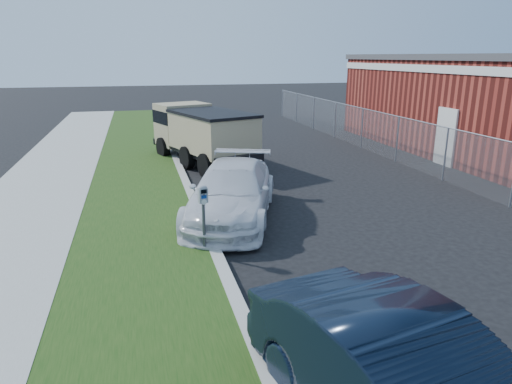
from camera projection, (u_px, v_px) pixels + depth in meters
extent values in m
plane|color=black|center=(326.00, 241.00, 10.48)|extent=(120.00, 120.00, 0.00)
cube|color=gray|center=(201.00, 219.00, 11.69)|extent=(0.25, 50.00, 0.15)
cube|color=#183B10|center=(137.00, 225.00, 11.30)|extent=(3.00, 50.00, 0.13)
cube|color=gray|center=(8.00, 236.00, 10.60)|extent=(3.00, 50.00, 0.14)
plane|color=slate|center=(397.00, 139.00, 18.17)|extent=(0.00, 30.00, 30.00)
cylinder|color=gray|center=(399.00, 117.00, 17.91)|extent=(0.04, 30.00, 0.04)
cylinder|color=gray|center=(445.00, 154.00, 15.39)|extent=(0.06, 0.06, 1.80)
cylinder|color=gray|center=(397.00, 139.00, 18.17)|extent=(0.06, 0.06, 1.80)
cylinder|color=gray|center=(362.00, 128.00, 20.95)|extent=(0.06, 0.06, 1.80)
cylinder|color=gray|center=(335.00, 120.00, 23.73)|extent=(0.06, 0.06, 1.80)
cylinder|color=gray|center=(314.00, 113.00, 26.51)|extent=(0.06, 0.06, 1.80)
cylinder|color=gray|center=(297.00, 108.00, 29.29)|extent=(0.06, 0.06, 1.80)
cylinder|color=gray|center=(282.00, 103.00, 32.07)|extent=(0.06, 0.06, 1.80)
cube|color=maroon|center=(508.00, 105.00, 20.23)|extent=(9.00, 14.00, 4.00)
cube|color=silver|center=(422.00, 68.00, 18.68)|extent=(0.06, 14.00, 0.30)
cube|color=silver|center=(445.00, 137.00, 17.53)|extent=(0.08, 1.10, 2.20)
cylinder|color=#3F4247|center=(204.00, 227.00, 9.56)|extent=(0.08, 0.08, 1.03)
cube|color=gray|center=(203.00, 196.00, 9.37)|extent=(0.21, 0.16, 0.31)
ellipsoid|color=gray|center=(203.00, 188.00, 9.32)|extent=(0.22, 0.16, 0.12)
cube|color=black|center=(204.00, 192.00, 9.28)|extent=(0.12, 0.03, 0.08)
cube|color=navy|center=(204.00, 197.00, 9.31)|extent=(0.11, 0.03, 0.07)
cylinder|color=silver|center=(204.00, 202.00, 9.35)|extent=(0.11, 0.03, 0.11)
cube|color=#3F4247|center=(204.00, 195.00, 9.31)|extent=(0.04, 0.01, 0.05)
imported|color=white|center=(232.00, 191.00, 11.88)|extent=(3.55, 5.28, 1.42)
cube|color=black|center=(205.00, 148.00, 17.93)|extent=(3.56, 5.80, 0.30)
cube|color=#988862|center=(183.00, 124.00, 19.30)|extent=(2.41, 2.11, 1.71)
cube|color=black|center=(182.00, 116.00, 19.20)|extent=(2.44, 2.14, 0.51)
cube|color=#988862|center=(213.00, 132.00, 17.18)|extent=(3.11, 4.07, 1.37)
cube|color=black|center=(212.00, 113.00, 16.98)|extent=(3.22, 4.18, 0.10)
cube|color=black|center=(176.00, 139.00, 20.17)|extent=(1.99, 0.79, 0.26)
cylinder|color=black|center=(163.00, 148.00, 18.97)|extent=(0.54, 0.90, 0.86)
cylinder|color=black|center=(205.00, 143.00, 20.01)|extent=(0.54, 0.90, 0.86)
cylinder|color=black|center=(187.00, 158.00, 17.12)|extent=(0.54, 0.90, 0.86)
cylinder|color=black|center=(232.00, 152.00, 18.16)|extent=(0.54, 0.90, 0.86)
cylinder|color=black|center=(206.00, 165.00, 15.89)|extent=(0.54, 0.90, 0.86)
cylinder|color=black|center=(253.00, 159.00, 16.93)|extent=(0.54, 0.90, 0.86)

